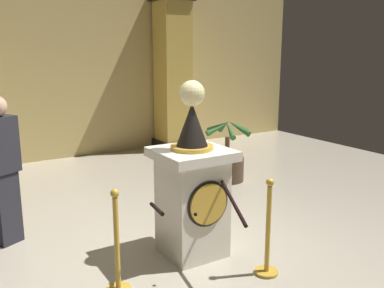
{
  "coord_description": "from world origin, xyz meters",
  "views": [
    {
      "loc": [
        -2.14,
        -3.69,
        2.22
      ],
      "look_at": [
        0.15,
        0.05,
        1.24
      ],
      "focal_mm": 39.97,
      "sensor_mm": 36.0,
      "label": 1
    }
  ],
  "objects_px": {
    "potted_palm_right": "(227,162)",
    "bystander_guest": "(2,167)",
    "stanchion_near": "(117,257)",
    "pedestal_clock": "(192,189)",
    "stanchion_far": "(268,241)"
  },
  "relations": [
    {
      "from": "pedestal_clock",
      "to": "stanchion_near",
      "type": "height_order",
      "value": "pedestal_clock"
    },
    {
      "from": "stanchion_far",
      "to": "bystander_guest",
      "type": "bearing_deg",
      "value": 134.65
    },
    {
      "from": "stanchion_near",
      "to": "potted_palm_right",
      "type": "distance_m",
      "value": 3.71
    },
    {
      "from": "pedestal_clock",
      "to": "stanchion_far",
      "type": "bearing_deg",
      "value": -62.41
    },
    {
      "from": "stanchion_near",
      "to": "bystander_guest",
      "type": "relative_size",
      "value": 0.58
    },
    {
      "from": "bystander_guest",
      "to": "stanchion_near",
      "type": "bearing_deg",
      "value": -66.98
    },
    {
      "from": "pedestal_clock",
      "to": "bystander_guest",
      "type": "bearing_deg",
      "value": 141.46
    },
    {
      "from": "potted_palm_right",
      "to": "stanchion_near",
      "type": "bearing_deg",
      "value": -141.91
    },
    {
      "from": "stanchion_far",
      "to": "bystander_guest",
      "type": "height_order",
      "value": "bystander_guest"
    },
    {
      "from": "stanchion_near",
      "to": "pedestal_clock",
      "type": "bearing_deg",
      "value": 16.7
    },
    {
      "from": "stanchion_near",
      "to": "bystander_guest",
      "type": "height_order",
      "value": "bystander_guest"
    },
    {
      "from": "bystander_guest",
      "to": "stanchion_far",
      "type": "bearing_deg",
      "value": -45.35
    },
    {
      "from": "stanchion_far",
      "to": "bystander_guest",
      "type": "relative_size",
      "value": 0.58
    },
    {
      "from": "potted_palm_right",
      "to": "bystander_guest",
      "type": "bearing_deg",
      "value": -169.94
    },
    {
      "from": "stanchion_near",
      "to": "potted_palm_right",
      "type": "bearing_deg",
      "value": 38.09
    }
  ]
}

